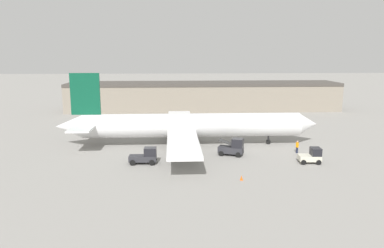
{
  "coord_description": "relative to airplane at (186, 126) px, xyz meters",
  "views": [
    {
      "loc": [
        -3.0,
        -56.64,
        14.25
      ],
      "look_at": [
        0.0,
        0.0,
        3.34
      ],
      "focal_mm": 35.0,
      "sensor_mm": 36.0,
      "label": 1
    }
  ],
  "objects": [
    {
      "name": "airplane",
      "position": [
        0.0,
        0.0,
        0.0
      ],
      "size": [
        40.4,
        33.22,
        11.22
      ],
      "rotation": [
        0.0,
        0.0,
        0.0
      ],
      "color": "silver",
      "rests_on": "ground_plane"
    },
    {
      "name": "belt_loader_truck",
      "position": [
        6.39,
        -6.3,
        -1.94
      ],
      "size": [
        3.76,
        2.83,
        2.46
      ],
      "rotation": [
        0.0,
        0.0,
        -0.36
      ],
      "color": "#2D2D33",
      "rests_on": "ground_plane"
    },
    {
      "name": "terminal_building",
      "position": [
        5.81,
        36.2,
        0.38
      ],
      "size": [
        66.54,
        10.87,
        6.92
      ],
      "color": "gray",
      "rests_on": "ground_plane"
    },
    {
      "name": "safety_cone_near",
      "position": [
        5.73,
        -16.65,
        -2.81
      ],
      "size": [
        0.36,
        0.36,
        0.55
      ],
      "color": "#EF590F",
      "rests_on": "ground_plane"
    },
    {
      "name": "pushback_tug",
      "position": [
        16.1,
        -10.38,
        -2.16
      ],
      "size": [
        2.9,
        2.23,
        2.03
      ],
      "rotation": [
        0.0,
        0.0,
        -0.08
      ],
      "color": "beige",
      "rests_on": "ground_plane"
    },
    {
      "name": "ground_crew_worker",
      "position": [
        15.81,
        -5.56,
        -2.11
      ],
      "size": [
        0.4,
        0.4,
        1.82
      ],
      "rotation": [
        0.0,
        0.0,
        1.3
      ],
      "color": "#1E2338",
      "rests_on": "ground_plane"
    },
    {
      "name": "ground_plane",
      "position": [
        1.01,
        0.0,
        -3.08
      ],
      "size": [
        400.0,
        400.0,
        0.0
      ],
      "primitive_type": "plane",
      "color": "gray"
    },
    {
      "name": "baggage_tug",
      "position": [
        -5.58,
        -9.63,
        -2.09
      ],
      "size": [
        3.58,
        1.89,
        2.14
      ],
      "rotation": [
        0.0,
        0.0,
        -0.03
      ],
      "color": "#2D2D33",
      "rests_on": "ground_plane"
    }
  ]
}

